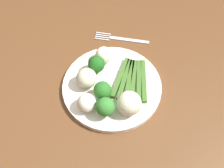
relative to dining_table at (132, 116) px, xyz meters
The scene contains 11 objects.
dining_table is the anchor object (origin of this frame).
plate 0.13m from the dining_table, 57.66° to the left, with size 0.26×0.26×0.01m, color silver.
asparagus_bundle 0.13m from the dining_table, ahead, with size 0.14×0.10×0.01m.
broccoli_back 0.19m from the dining_table, 49.86° to the left, with size 0.04×0.04×0.05m.
broccoli_front 0.17m from the dining_table, 92.35° to the left, with size 0.05×0.05×0.06m.
broccoli_near_center 0.17m from the dining_table, 121.82° to the left, with size 0.05×0.05×0.06m.
cauliflower_outer_edge 0.19m from the dining_table, 71.25° to the left, with size 0.05×0.05×0.05m, color beige.
cauliflower_mid 0.19m from the dining_table, 103.46° to the left, with size 0.05×0.05×0.05m, color white.
cauliflower_left 0.20m from the dining_table, 32.69° to the left, with size 0.05×0.05×0.05m, color white.
cauliflower_front_left 0.15m from the dining_table, 154.87° to the left, with size 0.06×0.06×0.06m, color beige.
fork 0.23m from the dining_table, ahead, with size 0.05×0.17×0.00m.
Camera 1 is at (-0.35, 0.07, 1.40)m, focal length 44.12 mm.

